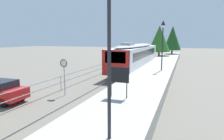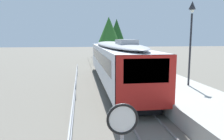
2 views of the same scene
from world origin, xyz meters
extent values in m
plane|color=#6B665B|center=(-3.00, 22.00, 0.00)|extent=(160.00, 160.00, 0.00)
cube|color=#6B665B|center=(0.00, 22.00, 0.03)|extent=(3.20, 60.00, 0.06)
cube|color=slate|center=(-0.72, 22.00, 0.10)|extent=(0.08, 60.00, 0.08)
cube|color=slate|center=(0.72, 22.00, 0.10)|extent=(0.08, 60.00, 0.08)
cube|color=silver|center=(0.00, 25.45, 1.96)|extent=(2.80, 18.12, 2.55)
cube|color=red|center=(0.00, 16.49, 1.96)|extent=(2.80, 0.24, 2.55)
cube|color=black|center=(0.00, 16.41, 2.53)|extent=(2.13, 0.08, 1.12)
cube|color=black|center=(0.00, 25.45, 2.37)|extent=(2.82, 15.22, 0.92)
ellipsoid|color=#9EA0A5|center=(0.00, 25.45, 3.42)|extent=(2.69, 17.40, 0.44)
cube|color=#9EA0A5|center=(0.00, 20.92, 3.70)|extent=(1.10, 2.20, 0.36)
cube|color=#EAE5C6|center=(0.00, 16.42, 0.97)|extent=(1.00, 0.10, 0.20)
cube|color=black|center=(0.00, 18.79, 0.42)|extent=(2.24, 3.20, 0.55)
cube|color=black|center=(0.00, 32.11, 0.42)|extent=(2.24, 3.20, 0.55)
cube|color=#A8A59E|center=(3.25, 22.00, 0.45)|extent=(3.90, 60.00, 0.90)
cylinder|color=#232328|center=(4.04, 20.23, 3.20)|extent=(0.12, 0.12, 4.60)
pyramid|color=#232328|center=(4.04, 20.23, 6.00)|extent=(0.34, 0.34, 0.50)
sphere|color=silver|center=(4.04, 20.23, 5.68)|extent=(0.24, 0.24, 0.24)
cylinder|color=white|center=(-2.16, 10.82, 2.50)|extent=(0.60, 0.03, 0.60)
torus|color=black|center=(-2.16, 10.81, 2.50)|extent=(0.61, 0.05, 0.61)
cylinder|color=#9EA0A5|center=(-3.30, 21.00, 0.62)|extent=(0.06, 0.06, 1.25)
cylinder|color=#9EA0A5|center=(-3.30, 30.00, 0.62)|extent=(0.06, 0.06, 1.25)
cylinder|color=brown|center=(1.32, 40.16, 0.87)|extent=(0.36, 0.36, 1.74)
cone|color=#286023|center=(1.32, 40.16, 4.41)|extent=(4.47, 4.47, 5.34)
cylinder|color=brown|center=(3.53, 46.47, 0.92)|extent=(0.36, 0.36, 1.83)
cone|color=#1E4C1E|center=(3.53, 46.47, 4.56)|extent=(3.95, 3.95, 5.47)
camera|label=1|loc=(6.33, -1.86, 4.28)|focal=31.91mm
camera|label=2|loc=(-2.91, 6.96, 4.01)|focal=35.26mm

